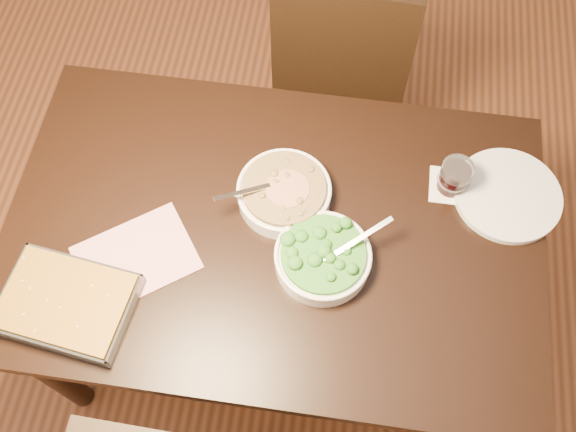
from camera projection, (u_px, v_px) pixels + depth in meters
The scene contains 10 objects.
ground at pixel (278, 318), 2.33m from camera, with size 4.00×4.00×0.00m, color #422213.
table at pixel (274, 244), 1.75m from camera, with size 1.40×0.90×0.75m.
magazine_a at pixel (136, 258), 1.62m from camera, with size 0.29×0.21×0.01m, color #B43352.
coaster at pixel (450, 186), 1.72m from camera, with size 0.11×0.11×0.00m, color white.
stew_bowl at pixel (284, 192), 1.67m from camera, with size 0.25×0.25×0.09m.
broccoli_bowl at pixel (323, 257), 1.59m from camera, with size 0.25×0.24×0.09m.
baking_dish at pixel (67, 303), 1.54m from camera, with size 0.34×0.27×0.06m.
wine_tumbler at pixel (455, 176), 1.67m from camera, with size 0.08×0.08×0.09m.
dinner_plate at pixel (508, 195), 1.70m from camera, with size 0.28×0.28×0.02m, color silver.
chair_far at pixel (343, 58), 2.21m from camera, with size 0.47×0.47×0.95m.
Camera 1 is at (0.14, -0.71, 2.25)m, focal length 40.00 mm.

